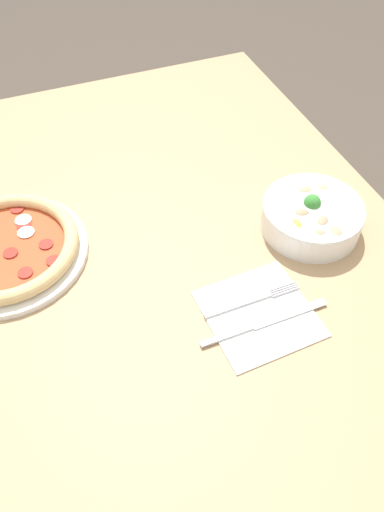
{
  "coord_description": "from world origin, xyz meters",
  "views": [
    {
      "loc": [
        0.6,
        -0.13,
        1.44
      ],
      "look_at": [
        0.06,
        0.08,
        0.78
      ],
      "focal_mm": 35.0,
      "sensor_mm": 36.0,
      "label": 1
    }
  ],
  "objects_px": {
    "bowl": "(312,215)",
    "knife": "(260,324)",
    "fork": "(251,301)",
    "pizza": "(6,248)"
  },
  "relations": [
    {
      "from": "bowl",
      "to": "knife",
      "type": "relative_size",
      "value": 0.83
    },
    {
      "from": "bowl",
      "to": "fork",
      "type": "height_order",
      "value": "bowl"
    },
    {
      "from": "pizza",
      "to": "knife",
      "type": "height_order",
      "value": "pizza"
    },
    {
      "from": "bowl",
      "to": "fork",
      "type": "xyz_separation_m",
      "value": [
        0.12,
        -0.18,
        -0.03
      ]
    },
    {
      "from": "pizza",
      "to": "fork",
      "type": "relative_size",
      "value": 1.67
    },
    {
      "from": "pizza",
      "to": "bowl",
      "type": "distance_m",
      "value": 0.56
    },
    {
      "from": "pizza",
      "to": "bowl",
      "type": "height_order",
      "value": "bowl"
    },
    {
      "from": "pizza",
      "to": "bowl",
      "type": "relative_size",
      "value": 1.54
    },
    {
      "from": "pizza",
      "to": "knife",
      "type": "bearing_deg",
      "value": 49.48
    },
    {
      "from": "bowl",
      "to": "fork",
      "type": "relative_size",
      "value": 1.08
    }
  ]
}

